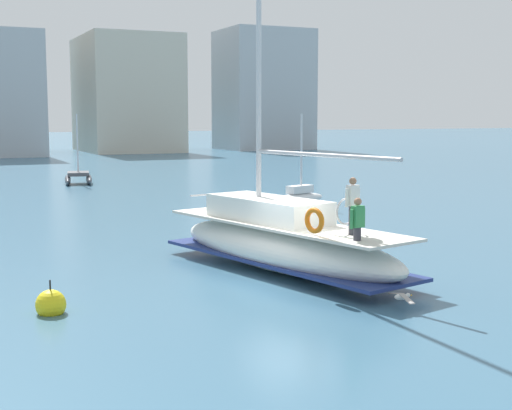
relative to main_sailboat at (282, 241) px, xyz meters
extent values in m
plane|color=#38607A|center=(-0.45, -1.38, -0.92)|extent=(400.00, 400.00, 0.00)
ellipsoid|color=white|center=(0.02, -0.07, -0.22)|extent=(4.63, 9.90, 1.40)
cube|color=navy|center=(0.02, -0.07, -0.53)|extent=(4.61, 9.71, 0.10)
cube|color=beige|center=(0.02, -0.07, 0.52)|extent=(4.33, 9.38, 0.08)
cube|color=white|center=(-0.15, 0.63, 0.91)|extent=(2.67, 4.60, 0.70)
cylinder|color=silver|center=(-0.27, 1.09, 6.99)|extent=(0.16, 0.16, 12.85)
cylinder|color=#B7B7BC|center=(0.42, -1.70, 2.68)|extent=(1.49, 5.62, 0.12)
cylinder|color=silver|center=(-1.04, 4.21, 1.03)|extent=(0.89, 0.27, 0.06)
torus|color=orange|center=(-0.49, -2.92, 1.03)|extent=(0.30, 0.71, 0.70)
cylinder|color=#33333D|center=(0.71, -2.87, 0.96)|extent=(0.20, 0.20, 0.80)
cube|color=white|center=(0.71, -2.87, 1.64)|extent=(0.36, 0.27, 0.56)
sphere|color=#9E7051|center=(0.71, -2.87, 2.03)|extent=(0.20, 0.20, 0.20)
cylinder|color=white|center=(0.50, -2.92, 1.59)|extent=(0.09, 0.09, 0.50)
cylinder|color=white|center=(0.92, -2.82, 1.59)|extent=(0.09, 0.09, 0.50)
cylinder|color=#33333D|center=(0.35, -3.70, 0.74)|extent=(0.20, 0.20, 0.35)
cube|color=#338C4C|center=(0.35, -3.70, 1.19)|extent=(0.36, 0.27, 0.56)
sphere|color=#9E7051|center=(0.35, -3.70, 1.58)|extent=(0.20, 0.20, 0.20)
cylinder|color=#338C4C|center=(0.13, -3.75, 1.14)|extent=(0.09, 0.09, 0.50)
cylinder|color=#338C4C|center=(0.56, -3.65, 1.14)|extent=(0.09, 0.09, 0.50)
torus|color=silver|center=(0.65, -2.64, 1.18)|extent=(0.75, 0.24, 0.76)
ellipsoid|color=#4C4C51|center=(0.60, 31.30, -0.61)|extent=(1.08, 3.83, 0.62)
ellipsoid|color=#4C4C51|center=(-0.82, 31.56, -0.61)|extent=(1.08, 3.83, 0.62)
cube|color=#4C4C51|center=(-0.11, 31.43, -0.20)|extent=(1.79, 2.32, 0.24)
cylinder|color=silver|center=(-0.16, 31.15, 1.91)|extent=(0.11, 0.11, 3.98)
ellipsoid|color=white|center=(8.11, 14.42, -0.60)|extent=(3.98, 2.18, 0.63)
cube|color=white|center=(8.29, 14.49, -0.09)|extent=(1.67, 1.09, 0.40)
cylinder|color=silver|center=(8.38, 14.52, 1.80)|extent=(0.11, 0.11, 4.18)
ellipsoid|color=silver|center=(0.66, -5.24, -0.62)|extent=(0.38, 0.22, 0.16)
sphere|color=silver|center=(0.85, -5.26, -0.59)|extent=(0.11, 0.11, 0.11)
cone|color=gold|center=(0.91, -5.27, -0.60)|extent=(0.07, 0.05, 0.04)
cube|color=#9E9993|center=(0.70, -4.96, -0.60)|extent=(0.21, 0.56, 0.14)
cube|color=#9E9993|center=(0.63, -5.51, -0.60)|extent=(0.21, 0.56, 0.14)
sphere|color=yellow|center=(-7.21, -2.12, -0.70)|extent=(0.73, 0.73, 0.73)
cylinder|color=black|center=(-7.21, -2.12, -0.40)|extent=(0.04, 0.04, 0.60)
cube|color=beige|center=(15.17, 76.95, 6.60)|extent=(11.60, 16.32, 15.05)
cube|color=#B2B7BC|center=(34.34, 74.87, 7.38)|extent=(11.75, 10.32, 16.59)
camera|label=1|loc=(-9.78, -19.63, 3.78)|focal=51.27mm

